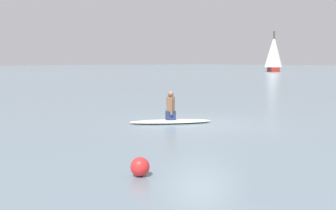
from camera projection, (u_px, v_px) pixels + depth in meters
name	position (u px, v px, depth m)	size (l,w,h in m)	color
ground_plane	(200.00, 124.00, 14.55)	(400.00, 400.00, 0.00)	slate
surfboard	(171.00, 121.00, 14.66)	(2.96, 0.72, 0.13)	silver
person_paddler	(171.00, 107.00, 14.61)	(0.43, 0.44, 1.04)	navy
sailboat_near_left	(274.00, 53.00, 86.38)	(5.26, 5.26, 8.53)	maroon
buoy_marker	(140.00, 167.00, 7.89)	(0.38, 0.38, 0.38)	red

